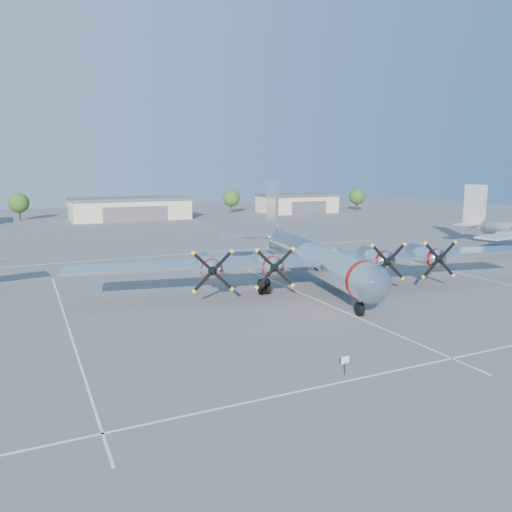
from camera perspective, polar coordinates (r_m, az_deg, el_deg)
name	(u,v)px	position (r m, az deg, el deg)	size (l,w,h in m)	color
ground	(288,288)	(52.23, 3.71, -3.62)	(260.00, 260.00, 0.00)	#5D5D60
parking_lines	(297,291)	(50.75, 4.67, -4.02)	(60.00, 50.08, 0.01)	silver
hangar_center	(130,208)	(129.10, -14.23, 5.31)	(28.60, 14.60, 5.40)	beige
hangar_east	(297,203)	(146.09, 4.66, 6.06)	(20.60, 14.60, 5.40)	beige
tree_west	(19,203)	(134.64, -25.47, 5.48)	(4.80, 4.80, 6.64)	#382619
tree_east	(231,198)	(143.48, -2.83, 6.62)	(4.80, 4.80, 6.64)	#382619
tree_far_east	(357,197)	(155.34, 11.49, 6.68)	(4.80, 4.80, 6.64)	#382619
main_bomber_b29	(310,286)	(53.10, 6.25, -3.43)	(48.50, 33.17, 10.73)	white
info_placard	(345,362)	(30.84, 10.15, -11.82)	(0.60, 0.12, 1.14)	black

